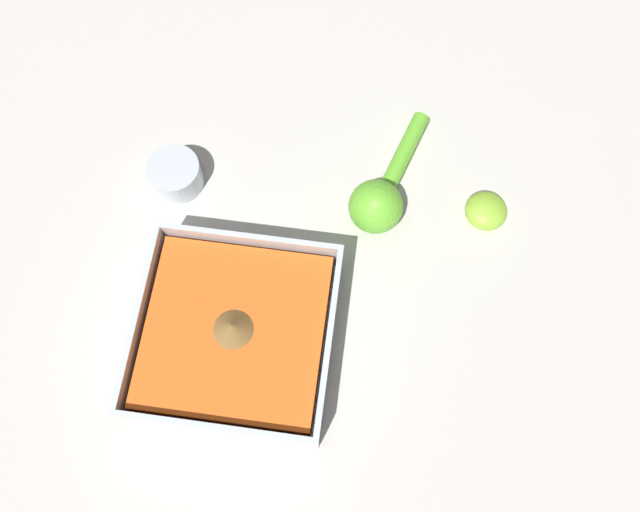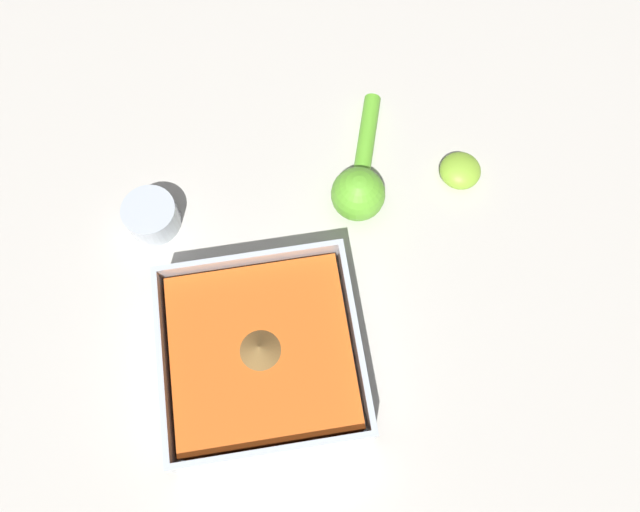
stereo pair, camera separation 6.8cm
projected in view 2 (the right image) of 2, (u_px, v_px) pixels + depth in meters
The scene contains 5 objects.
ground_plane at pixel (282, 352), 0.68m from camera, with size 4.00×4.00×0.00m, color beige.
square_dish at pixel (262, 355), 0.65m from camera, with size 0.20×0.20×0.07m.
spice_bowl at pixel (152, 216), 0.71m from camera, with size 0.06×0.06×0.04m.
lemon_squeezer at pixel (360, 184), 0.72m from camera, with size 0.09×0.17×0.06m.
lemon_half at pixel (460, 171), 0.74m from camera, with size 0.05×0.05×0.03m.
Camera 2 is at (-0.02, 0.14, 0.67)m, focal length 35.00 mm.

